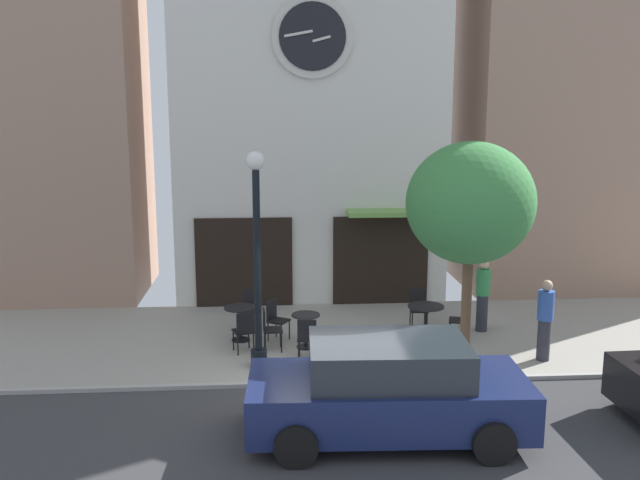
{
  "coord_description": "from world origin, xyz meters",
  "views": [
    {
      "loc": [
        -1.17,
        -11.97,
        5.05
      ],
      "look_at": [
        -0.14,
        2.7,
        2.22
      ],
      "focal_mm": 38.74,
      "sensor_mm": 36.0,
      "label": 1
    }
  ],
  "objects_px": {
    "street_tree": "(470,204)",
    "cafe_chair_under_awning": "(307,336)",
    "cafe_chair_facing_street": "(269,326)",
    "parked_car_navy": "(388,390)",
    "street_lamp": "(257,261)",
    "cafe_table_center_left": "(426,314)",
    "cafe_table_center": "(306,326)",
    "pedestrian_green": "(483,294)",
    "cafe_chair_corner": "(462,317)",
    "cafe_chair_near_lamp": "(250,306)",
    "cafe_chair_left_end": "(418,306)",
    "cafe_chair_facing_wall": "(275,317)",
    "cafe_table_leftmost": "(240,317)",
    "cafe_chair_curbside": "(244,329)",
    "pedestrian_blue": "(545,319)"
  },
  "relations": [
    {
      "from": "cafe_table_center_left",
      "to": "cafe_chair_under_awning",
      "type": "bearing_deg",
      "value": -156.74
    },
    {
      "from": "cafe_chair_facing_street",
      "to": "cafe_chair_left_end",
      "type": "bearing_deg",
      "value": 20.72
    },
    {
      "from": "cafe_chair_near_lamp",
      "to": "cafe_chair_facing_street",
      "type": "bearing_deg",
      "value": -74.3
    },
    {
      "from": "cafe_chair_corner",
      "to": "parked_car_navy",
      "type": "relative_size",
      "value": 0.21
    },
    {
      "from": "cafe_table_leftmost",
      "to": "cafe_chair_corner",
      "type": "height_order",
      "value": "cafe_chair_corner"
    },
    {
      "from": "cafe_chair_facing_wall",
      "to": "pedestrian_green",
      "type": "xyz_separation_m",
      "value": [
        4.73,
        0.31,
        0.33
      ]
    },
    {
      "from": "cafe_chair_under_awning",
      "to": "cafe_chair_facing_wall",
      "type": "xyz_separation_m",
      "value": [
        -0.63,
        1.34,
        0.0
      ]
    },
    {
      "from": "cafe_table_center",
      "to": "cafe_chair_facing_wall",
      "type": "bearing_deg",
      "value": 140.07
    },
    {
      "from": "pedestrian_green",
      "to": "cafe_table_leftmost",
      "type": "bearing_deg",
      "value": -176.98
    },
    {
      "from": "cafe_chair_curbside",
      "to": "cafe_table_leftmost",
      "type": "bearing_deg",
      "value": 98.21
    },
    {
      "from": "cafe_chair_near_lamp",
      "to": "cafe_chair_left_end",
      "type": "bearing_deg",
      "value": -3.31
    },
    {
      "from": "cafe_chair_under_awning",
      "to": "parked_car_navy",
      "type": "distance_m",
      "value": 3.5
    },
    {
      "from": "street_tree",
      "to": "cafe_chair_under_awning",
      "type": "bearing_deg",
      "value": 171.41
    },
    {
      "from": "cafe_table_center_left",
      "to": "cafe_chair_left_end",
      "type": "height_order",
      "value": "cafe_chair_left_end"
    },
    {
      "from": "cafe_chair_corner",
      "to": "pedestrian_green",
      "type": "relative_size",
      "value": 0.54
    },
    {
      "from": "cafe_table_leftmost",
      "to": "cafe_chair_curbside",
      "type": "height_order",
      "value": "cafe_chair_curbside"
    },
    {
      "from": "cafe_chair_facing_wall",
      "to": "street_lamp",
      "type": "bearing_deg",
      "value": -101.89
    },
    {
      "from": "cafe_chair_facing_street",
      "to": "cafe_chair_facing_wall",
      "type": "relative_size",
      "value": 1.0
    },
    {
      "from": "parked_car_navy",
      "to": "cafe_chair_under_awning",
      "type": "bearing_deg",
      "value": 107.97
    },
    {
      "from": "cafe_chair_corner",
      "to": "parked_car_navy",
      "type": "height_order",
      "value": "parked_car_navy"
    },
    {
      "from": "cafe_table_center_left",
      "to": "cafe_chair_curbside",
      "type": "xyz_separation_m",
      "value": [
        -3.95,
        -0.59,
        -0.05
      ]
    },
    {
      "from": "cafe_table_center",
      "to": "cafe_table_center_left",
      "type": "relative_size",
      "value": 0.93
    },
    {
      "from": "cafe_table_center",
      "to": "cafe_chair_under_awning",
      "type": "xyz_separation_m",
      "value": [
        -0.01,
        -0.8,
        0.05
      ]
    },
    {
      "from": "cafe_chair_facing_street",
      "to": "cafe_chair_facing_wall",
      "type": "bearing_deg",
      "value": 77.92
    },
    {
      "from": "cafe_table_center",
      "to": "cafe_chair_left_end",
      "type": "xyz_separation_m",
      "value": [
        2.68,
        1.18,
        0.05
      ]
    },
    {
      "from": "street_lamp",
      "to": "cafe_chair_under_awning",
      "type": "relative_size",
      "value": 4.73
    },
    {
      "from": "cafe_chair_facing_street",
      "to": "cafe_chair_facing_wall",
      "type": "distance_m",
      "value": 0.68
    },
    {
      "from": "cafe_table_center_left",
      "to": "parked_car_navy",
      "type": "bearing_deg",
      "value": -109.66
    },
    {
      "from": "cafe_chair_facing_street",
      "to": "parked_car_navy",
      "type": "distance_m",
      "value": 4.41
    },
    {
      "from": "cafe_chair_facing_street",
      "to": "pedestrian_green",
      "type": "distance_m",
      "value": 4.98
    },
    {
      "from": "street_lamp",
      "to": "cafe_chair_left_end",
      "type": "relative_size",
      "value": 4.73
    },
    {
      "from": "parked_car_navy",
      "to": "cafe_chair_facing_wall",
      "type": "bearing_deg",
      "value": 110.12
    },
    {
      "from": "cafe_table_center",
      "to": "cafe_chair_facing_wall",
      "type": "height_order",
      "value": "cafe_chair_facing_wall"
    },
    {
      "from": "cafe_chair_curbside",
      "to": "pedestrian_green",
      "type": "height_order",
      "value": "pedestrian_green"
    },
    {
      "from": "cafe_table_leftmost",
      "to": "cafe_chair_facing_street",
      "type": "relative_size",
      "value": 0.85
    },
    {
      "from": "street_tree",
      "to": "cafe_table_leftmost",
      "type": "xyz_separation_m",
      "value": [
        -4.49,
        1.83,
        -2.71
      ]
    },
    {
      "from": "cafe_chair_under_awning",
      "to": "pedestrian_blue",
      "type": "relative_size",
      "value": 0.54
    },
    {
      "from": "parked_car_navy",
      "to": "pedestrian_green",
      "type": "bearing_deg",
      "value": 58.72
    },
    {
      "from": "cafe_table_leftmost",
      "to": "cafe_chair_under_awning",
      "type": "xyz_separation_m",
      "value": [
        1.4,
        -1.36,
        -0.01
      ]
    },
    {
      "from": "street_lamp",
      "to": "pedestrian_green",
      "type": "bearing_deg",
      "value": 20.78
    },
    {
      "from": "cafe_chair_corner",
      "to": "pedestrian_green",
      "type": "distance_m",
      "value": 0.94
    },
    {
      "from": "street_tree",
      "to": "cafe_table_leftmost",
      "type": "relative_size",
      "value": 5.82
    },
    {
      "from": "cafe_chair_curbside",
      "to": "pedestrian_green",
      "type": "bearing_deg",
      "value": 11.53
    },
    {
      "from": "cafe_chair_under_awning",
      "to": "cafe_chair_facing_street",
      "type": "bearing_deg",
      "value": 138.81
    },
    {
      "from": "street_lamp",
      "to": "cafe_table_center_left",
      "type": "xyz_separation_m",
      "value": [
        3.64,
        1.42,
        -1.58
      ]
    },
    {
      "from": "pedestrian_green",
      "to": "pedestrian_blue",
      "type": "relative_size",
      "value": 1.0
    },
    {
      "from": "cafe_table_center_left",
      "to": "cafe_chair_corner",
      "type": "bearing_deg",
      "value": -8.08
    },
    {
      "from": "cafe_table_center_left",
      "to": "cafe_chair_corner",
      "type": "xyz_separation_m",
      "value": [
        0.79,
        -0.11,
        -0.05
      ]
    },
    {
      "from": "cafe_chair_facing_street",
      "to": "cafe_chair_facing_wall",
      "type": "xyz_separation_m",
      "value": [
        0.14,
        0.66,
        0.0
      ]
    },
    {
      "from": "cafe_chair_near_lamp",
      "to": "cafe_chair_corner",
      "type": "bearing_deg",
      "value": -14.11
    }
  ]
}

